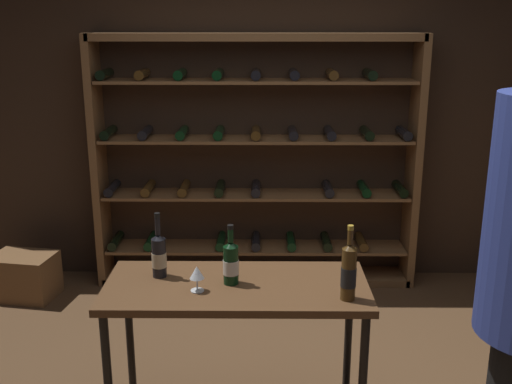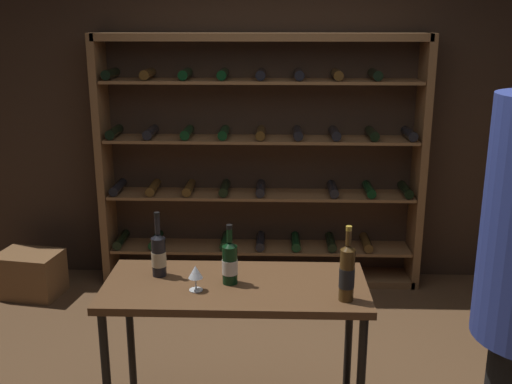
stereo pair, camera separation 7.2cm
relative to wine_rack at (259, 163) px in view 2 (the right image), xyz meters
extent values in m
cube|color=#3D2B1E|center=(0.13, 0.21, 0.32)|extent=(5.85, 0.10, 2.70)
cube|color=brown|center=(-1.27, 0.00, 0.00)|extent=(0.06, 0.32, 2.05)
cube|color=brown|center=(1.29, 0.00, 0.00)|extent=(0.06, 0.32, 2.05)
cube|color=brown|center=(0.01, 0.00, 1.00)|extent=(2.56, 0.32, 0.06)
cube|color=brown|center=(0.01, 0.00, -1.00)|extent=(2.56, 0.32, 0.06)
cube|color=brown|center=(0.01, 0.00, -0.73)|extent=(2.48, 0.32, 0.02)
cylinder|color=black|center=(-1.17, 0.00, -0.67)|extent=(0.08, 0.30, 0.08)
cylinder|color=black|center=(-0.87, 0.00, -0.67)|extent=(0.08, 0.30, 0.08)
cylinder|color=black|center=(-0.28, 0.00, -0.67)|extent=(0.08, 0.30, 0.08)
cylinder|color=black|center=(0.01, 0.00, -0.67)|extent=(0.08, 0.30, 0.08)
cylinder|color=black|center=(0.31, 0.00, -0.67)|extent=(0.08, 0.30, 0.08)
cylinder|color=black|center=(0.60, 0.00, -0.67)|extent=(0.08, 0.30, 0.08)
cylinder|color=#4C3314|center=(0.90, 0.00, -0.67)|extent=(0.08, 0.30, 0.08)
cube|color=brown|center=(0.01, 0.00, -0.27)|extent=(2.48, 0.32, 0.02)
cylinder|color=black|center=(-1.17, 0.00, -0.21)|extent=(0.08, 0.30, 0.08)
cylinder|color=#4C3314|center=(-0.87, 0.00, -0.21)|extent=(0.08, 0.30, 0.08)
cylinder|color=#4C3314|center=(-0.58, 0.00, -0.21)|extent=(0.08, 0.30, 0.08)
cylinder|color=black|center=(-0.28, 0.00, -0.21)|extent=(0.08, 0.30, 0.08)
cylinder|color=black|center=(0.01, 0.00, -0.21)|extent=(0.08, 0.30, 0.08)
cylinder|color=black|center=(0.60, 0.00, -0.21)|extent=(0.08, 0.30, 0.08)
cylinder|color=black|center=(0.90, 0.00, -0.21)|extent=(0.08, 0.30, 0.08)
cylinder|color=black|center=(1.19, 0.00, -0.21)|extent=(0.08, 0.30, 0.08)
cube|color=brown|center=(0.01, 0.00, 0.20)|extent=(2.48, 0.32, 0.02)
cylinder|color=black|center=(-1.17, 0.00, 0.25)|extent=(0.08, 0.30, 0.08)
cylinder|color=black|center=(-0.87, 0.00, 0.25)|extent=(0.08, 0.30, 0.08)
cylinder|color=black|center=(-0.58, 0.00, 0.25)|extent=(0.08, 0.30, 0.08)
cylinder|color=black|center=(-0.28, 0.00, 0.25)|extent=(0.08, 0.30, 0.08)
cylinder|color=#4C3314|center=(0.01, 0.00, 0.25)|extent=(0.08, 0.30, 0.08)
cylinder|color=black|center=(0.31, 0.00, 0.25)|extent=(0.08, 0.30, 0.08)
cylinder|color=black|center=(0.60, 0.00, 0.25)|extent=(0.08, 0.30, 0.08)
cylinder|color=black|center=(0.90, 0.00, 0.25)|extent=(0.08, 0.30, 0.08)
cylinder|color=black|center=(1.19, 0.00, 0.25)|extent=(0.08, 0.30, 0.08)
cube|color=brown|center=(0.01, 0.00, 0.66)|extent=(2.48, 0.32, 0.02)
cylinder|color=black|center=(-1.17, 0.00, 0.71)|extent=(0.08, 0.30, 0.08)
cylinder|color=#4C3314|center=(-0.87, 0.00, 0.71)|extent=(0.08, 0.30, 0.08)
cylinder|color=black|center=(-0.58, 0.00, 0.71)|extent=(0.08, 0.30, 0.08)
cylinder|color=black|center=(-0.28, 0.00, 0.71)|extent=(0.08, 0.30, 0.08)
cylinder|color=black|center=(0.01, 0.00, 0.71)|extent=(0.08, 0.30, 0.08)
cylinder|color=black|center=(0.31, 0.00, 0.71)|extent=(0.08, 0.30, 0.08)
cylinder|color=#4C3314|center=(0.60, 0.00, 0.71)|extent=(0.08, 0.30, 0.08)
cylinder|color=black|center=(0.90, 0.00, 0.71)|extent=(0.08, 0.30, 0.08)
cube|color=brown|center=(-0.07, -1.90, -0.21)|extent=(1.36, 0.60, 0.04)
cylinder|color=black|center=(-0.70, -2.15, -0.63)|extent=(0.04, 0.04, 0.79)
cylinder|color=black|center=(-0.70, -1.65, -0.63)|extent=(0.04, 0.04, 0.79)
cylinder|color=black|center=(0.56, -1.65, -0.63)|extent=(0.04, 0.04, 0.79)
cube|color=brown|center=(-1.83, -0.35, -0.85)|extent=(0.53, 0.41, 0.36)
cylinder|color=black|center=(-0.48, -1.81, -0.09)|extent=(0.08, 0.08, 0.21)
cone|color=black|center=(-0.48, -1.81, 0.03)|extent=(0.08, 0.08, 0.03)
cylinder|color=black|center=(-0.48, -1.81, 0.09)|extent=(0.03, 0.03, 0.10)
cylinder|color=black|center=(-0.48, -1.81, 0.15)|extent=(0.03, 0.03, 0.02)
cylinder|color=#C6B28C|center=(-0.48, -1.81, -0.10)|extent=(0.08, 0.08, 0.08)
cylinder|color=black|center=(-0.10, -1.90, -0.09)|extent=(0.08, 0.08, 0.20)
cone|color=black|center=(-0.10, -1.90, 0.02)|extent=(0.08, 0.08, 0.03)
cylinder|color=black|center=(-0.10, -1.90, 0.07)|extent=(0.03, 0.03, 0.07)
cylinder|color=black|center=(-0.10, -1.90, 0.11)|extent=(0.03, 0.03, 0.02)
cylinder|color=silver|center=(-0.10, -1.90, -0.10)|extent=(0.08, 0.08, 0.08)
cylinder|color=#4C3314|center=(0.48, -2.07, -0.06)|extent=(0.07, 0.07, 0.26)
cone|color=#4C3314|center=(0.48, -2.07, 0.08)|extent=(0.07, 0.07, 0.03)
cylinder|color=#4C3314|center=(0.48, -2.07, 0.13)|extent=(0.03, 0.03, 0.07)
cylinder|color=#B7932D|center=(0.48, -2.07, 0.18)|extent=(0.03, 0.03, 0.02)
cylinder|color=black|center=(0.48, -2.07, -0.07)|extent=(0.08, 0.08, 0.10)
cylinder|color=silver|center=(-0.26, -1.99, -0.19)|extent=(0.07, 0.07, 0.00)
cylinder|color=silver|center=(-0.26, -1.99, -0.15)|extent=(0.01, 0.01, 0.06)
cone|color=silver|center=(-0.26, -1.99, -0.09)|extent=(0.07, 0.07, 0.06)
cylinder|color=#590A14|center=(-0.26, -1.99, -0.10)|extent=(0.04, 0.04, 0.02)
camera|label=1|loc=(0.05, -4.73, 1.11)|focal=42.01mm
camera|label=2|loc=(0.13, -4.73, 1.11)|focal=42.01mm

